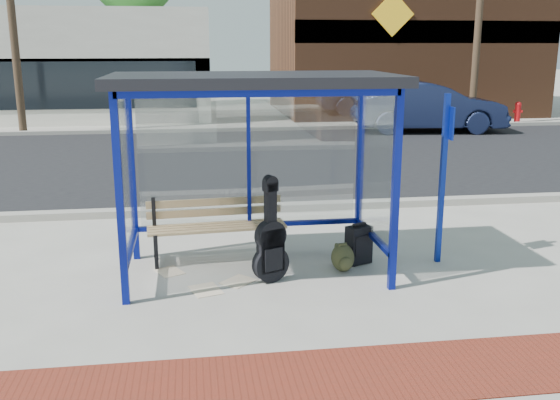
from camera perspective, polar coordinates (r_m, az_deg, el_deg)
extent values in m
plane|color=#B2ADA0|center=(7.79, -2.24, -6.64)|extent=(120.00, 120.00, 0.00)
cube|color=maroon|center=(5.45, 0.74, -16.18)|extent=(60.00, 1.00, 0.01)
cube|color=gray|center=(10.53, -3.89, -0.80)|extent=(60.00, 0.25, 0.12)
cube|color=black|center=(15.52, -5.34, 3.76)|extent=(60.00, 10.00, 0.00)
cube|color=gray|center=(20.55, -6.09, 6.42)|extent=(60.00, 0.25, 0.12)
cube|color=#B2ADA0|center=(22.44, -6.28, 6.91)|extent=(60.00, 4.00, 0.01)
cube|color=navy|center=(6.74, -14.43, -0.14)|extent=(0.08, 0.08, 2.30)
cube|color=navy|center=(7.06, 10.51, 0.70)|extent=(0.08, 0.08, 2.30)
cube|color=navy|center=(8.20, -13.37, 2.39)|extent=(0.08, 0.08, 2.30)
cube|color=navy|center=(8.46, 7.31, 3.02)|extent=(0.08, 0.08, 2.30)
cube|color=navy|center=(8.05, -2.96, 10.52)|extent=(3.00, 0.08, 0.08)
cube|color=navy|center=(6.57, -1.74, 9.75)|extent=(3.00, 0.08, 0.08)
cube|color=navy|center=(7.31, -14.36, 9.76)|extent=(0.08, 1.50, 0.08)
cube|color=navy|center=(7.61, 9.08, 10.17)|extent=(0.08, 1.50, 0.08)
cube|color=navy|center=(8.38, -2.80, -2.28)|extent=(3.00, 0.08, 0.06)
cube|color=navy|center=(7.66, -13.52, -4.23)|extent=(0.08, 1.50, 0.06)
cube|color=navy|center=(7.95, 8.57, -3.33)|extent=(0.08, 1.50, 0.06)
cube|color=navy|center=(8.16, -2.88, 4.13)|extent=(0.05, 0.05, 1.90)
cube|color=silver|center=(8.17, -2.88, 3.86)|extent=(2.84, 0.01, 1.82)
cube|color=silver|center=(7.44, -13.92, 2.45)|extent=(0.02, 1.34, 1.82)
cube|color=silver|center=(7.73, 8.81, 3.13)|extent=(0.02, 1.34, 1.82)
cube|color=black|center=(7.30, -2.42, 10.96)|extent=(3.30, 1.80, 0.12)
cube|color=#59331E|center=(27.20, 10.92, 14.73)|extent=(10.00, 7.00, 6.40)
cube|color=black|center=(23.96, 13.66, 14.72)|extent=(10.00, 0.10, 0.80)
cube|color=yellow|center=(23.38, 10.28, 16.38)|extent=(1.56, 0.06, 1.56)
cylinder|color=#4C3826|center=(29.34, -12.95, 13.19)|extent=(0.36, 0.36, 5.00)
cylinder|color=#4C3826|center=(32.11, 16.60, 13.01)|extent=(0.36, 0.36, 5.00)
cylinder|color=#4C3826|center=(21.35, -23.43, 16.28)|extent=(0.24, 0.24, 8.00)
cylinder|color=#4C3826|center=(22.87, 17.79, 16.52)|extent=(0.24, 0.24, 8.00)
cube|color=black|center=(7.98, -11.26, -4.71)|extent=(0.05, 0.05, 0.45)
cube|color=black|center=(8.29, -11.39, -2.57)|extent=(0.05, 0.05, 0.84)
cube|color=black|center=(8.16, -11.29, -4.29)|extent=(0.08, 0.40, 0.05)
cube|color=black|center=(8.15, -0.03, -4.03)|extent=(0.05, 0.05, 0.45)
cube|color=black|center=(8.46, -0.60, -1.96)|extent=(0.05, 0.05, 0.84)
cube|color=black|center=(8.33, -0.32, -3.62)|extent=(0.08, 0.40, 0.05)
cube|color=tan|center=(7.99, -5.64, -2.80)|extent=(1.79, 0.22, 0.03)
cube|color=tan|center=(8.09, -5.74, -2.58)|extent=(1.79, 0.22, 0.03)
cube|color=tan|center=(8.20, -5.83, -2.37)|extent=(1.79, 0.22, 0.03)
cube|color=tan|center=(8.30, -5.92, -2.16)|extent=(1.79, 0.22, 0.03)
cube|color=tan|center=(8.30, -5.98, -1.10)|extent=(1.78, 0.16, 0.10)
cube|color=tan|center=(8.26, -6.00, -0.17)|extent=(1.78, 0.16, 0.10)
cylinder|color=black|center=(7.44, -0.86, -5.83)|extent=(0.46, 0.29, 0.44)
cylinder|color=black|center=(7.33, -0.87, -3.27)|extent=(0.39, 0.26, 0.37)
cube|color=black|center=(7.39, -0.87, -4.60)|extent=(0.34, 0.24, 0.53)
cube|color=black|center=(7.23, -0.88, -0.56)|extent=(0.15, 0.14, 0.53)
cube|color=black|center=(7.18, -0.89, 1.24)|extent=(0.19, 0.16, 0.11)
cube|color=black|center=(8.09, 7.20, -4.06)|extent=(0.36, 0.30, 0.49)
cylinder|color=black|center=(8.10, 6.50, -5.74)|extent=(0.11, 0.18, 0.04)
cylinder|color=black|center=(8.23, 7.79, -5.46)|extent=(0.11, 0.18, 0.04)
cube|color=black|center=(8.01, 7.26, -2.23)|extent=(0.19, 0.11, 0.04)
cube|color=black|center=(8.01, 7.65, -4.17)|extent=(0.23, 0.10, 0.27)
ellipsoid|color=#30311B|center=(7.83, 5.75, -5.26)|extent=(0.32, 0.24, 0.35)
ellipsoid|color=#30311B|center=(7.75, 6.01, -5.84)|extent=(0.18, 0.13, 0.18)
cube|color=#30311B|center=(7.79, 5.74, -4.07)|extent=(0.10, 0.05, 0.03)
cube|color=navy|center=(8.14, 14.62, 1.78)|extent=(0.06, 0.06, 2.17)
cube|color=navy|center=(8.04, 15.20, 6.83)|extent=(0.02, 0.27, 0.41)
cube|color=white|center=(7.93, -10.07, -6.47)|extent=(0.41, 0.44, 0.01)
cube|color=white|center=(7.30, -6.80, -8.17)|extent=(0.42, 0.47, 0.01)
cube|color=white|center=(7.52, -3.85, -7.44)|extent=(0.48, 0.48, 0.01)
imported|color=#161E3F|center=(20.82, 13.41, 8.26)|extent=(4.97, 2.17, 1.59)
cylinder|color=red|center=(24.29, 20.89, 7.34)|extent=(0.20, 0.20, 0.61)
sphere|color=red|center=(24.25, 20.96, 8.13)|extent=(0.23, 0.23, 0.23)
cylinder|color=red|center=(24.28, 20.91, 7.58)|extent=(0.34, 0.22, 0.10)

